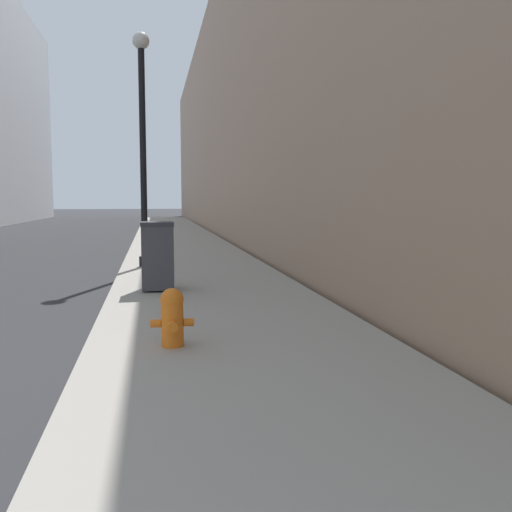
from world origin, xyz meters
name	(u,v)px	position (x,y,z in m)	size (l,w,h in m)	color
sidewalk_right	(180,244)	(5.92, 18.00, 0.08)	(3.65, 60.00, 0.15)	#9E998E
building_right_stone	(319,123)	(13.85, 26.00, 5.91)	(12.00, 60.00, 11.82)	#9E7F66
fire_hydrant	(172,316)	(5.09, 2.17, 0.50)	(0.49, 0.38, 0.67)	orange
trash_bin	(158,255)	(4.97, 6.25, 0.80)	(0.59, 0.64, 1.26)	#3D3D42
lamppost	(143,133)	(4.68, 10.06, 3.42)	(0.41, 0.41, 5.64)	black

